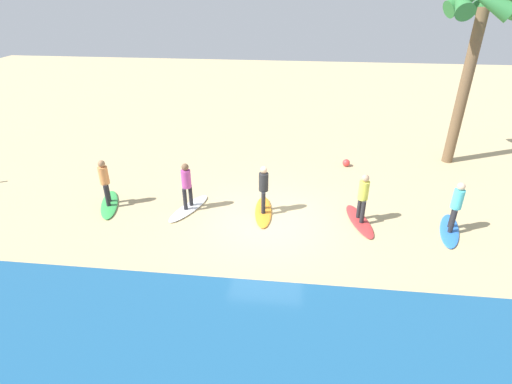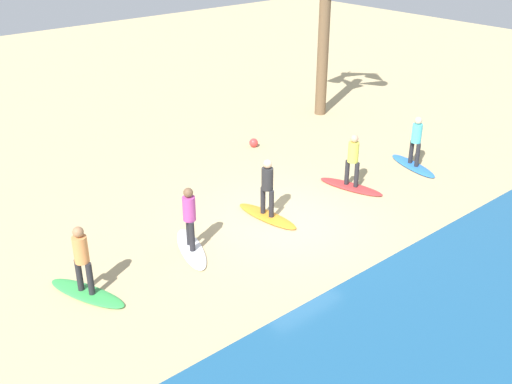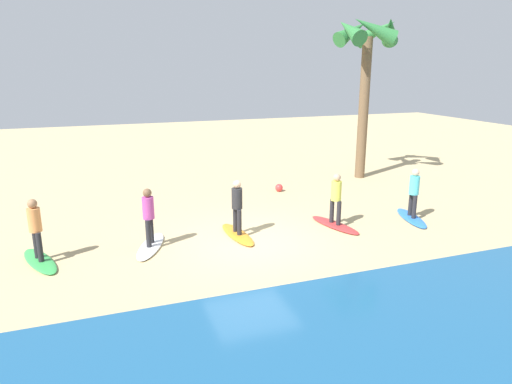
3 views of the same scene
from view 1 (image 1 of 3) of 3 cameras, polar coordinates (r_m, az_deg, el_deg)
The scene contains 13 objects.
ground_plane at distance 13.23m, azimuth 1.75°, elevation -4.25°, with size 60.00×60.00×0.00m, color tan.
surfboard_blue at distance 14.10m, azimuth 25.84°, elevation -4.95°, with size 2.10×0.56×0.09m, color blue.
surfer_blue at distance 13.64m, azimuth 26.69°, elevation -1.43°, with size 0.32×0.45×1.64m.
surfboard_red at distance 13.61m, azimuth 14.51°, elevation -4.01°, with size 2.10×0.56×0.09m, color red.
surfer_red at distance 13.13m, azimuth 15.02°, elevation -0.33°, with size 0.32×0.45×1.64m.
surfboard_orange at distance 13.69m, azimuth 1.05°, elevation -2.81°, with size 2.10×0.56×0.09m, color orange.
surfer_orange at distance 13.22m, azimuth 1.08°, elevation 0.89°, with size 0.32×0.46×1.64m.
surfboard_white at distance 14.09m, azimuth -9.55°, elevation -2.29°, with size 2.10×0.56×0.09m, color white.
surfer_white at distance 13.62m, azimuth -9.87°, elevation 1.32°, with size 0.32×0.44×1.64m.
surfboard_green at distance 15.05m, azimuth -20.16°, elevation -1.66°, with size 2.10×0.56×0.09m, color green.
surfer_green at distance 14.61m, azimuth -20.79°, elevation 1.73°, with size 0.32×0.44×1.64m.
palm_tree at distance 18.30m, azimuth 29.38°, elevation 20.50°, with size 2.88×3.03×7.12m.
beach_ball at distance 17.54m, azimuth 12.73°, elevation 4.08°, with size 0.31×0.31×0.31m, color #E53838.
Camera 1 is at (-0.86, 11.17, 7.04)m, focal length 28.07 mm.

